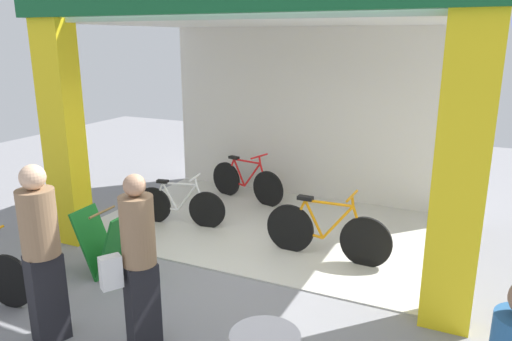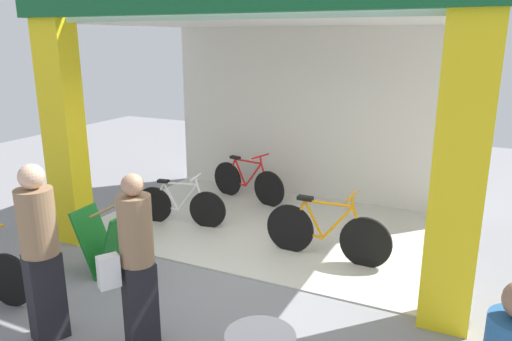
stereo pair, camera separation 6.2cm
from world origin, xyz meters
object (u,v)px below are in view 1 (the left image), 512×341
(bicycle_inside_2, at_px, (246,182))
(pedestrian_2, at_px, (42,252))
(pedestrian_0, at_px, (138,262))
(bicycle_inside_1, at_px, (326,232))
(sandwich_board_sign, at_px, (105,243))
(bicycle_inside_0, at_px, (179,205))

(bicycle_inside_2, xyz_separation_m, pedestrian_2, (0.13, -4.63, 0.58))
(pedestrian_0, bearing_deg, bicycle_inside_1, 68.70)
(bicycle_inside_1, xyz_separation_m, bicycle_inside_2, (-2.05, 1.73, -0.02))
(bicycle_inside_1, relative_size, sandwich_board_sign, 2.03)
(bicycle_inside_2, relative_size, pedestrian_0, 0.92)
(bicycle_inside_2, relative_size, sandwich_board_sign, 1.87)
(sandwich_board_sign, relative_size, pedestrian_0, 0.49)
(sandwich_board_sign, distance_m, pedestrian_2, 1.46)
(bicycle_inside_0, distance_m, pedestrian_2, 3.20)
(pedestrian_2, bearing_deg, sandwich_board_sign, 108.95)
(sandwich_board_sign, xyz_separation_m, pedestrian_2, (0.44, -1.29, 0.51))
(bicycle_inside_1, distance_m, bicycle_inside_2, 2.68)
(bicycle_inside_1, xyz_separation_m, sandwich_board_sign, (-2.36, -1.61, 0.04))
(bicycle_inside_1, height_order, bicycle_inside_2, bicycle_inside_1)
(bicycle_inside_0, bearing_deg, bicycle_inside_1, -4.38)
(bicycle_inside_1, height_order, pedestrian_0, pedestrian_0)
(sandwich_board_sign, bearing_deg, bicycle_inside_2, 84.54)
(bicycle_inside_1, relative_size, pedestrian_2, 0.97)
(bicycle_inside_2, distance_m, pedestrian_2, 4.67)
(bicycle_inside_0, relative_size, sandwich_board_sign, 1.74)
(bicycle_inside_2, bearing_deg, pedestrian_0, -76.70)
(bicycle_inside_1, distance_m, sandwich_board_sign, 2.86)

